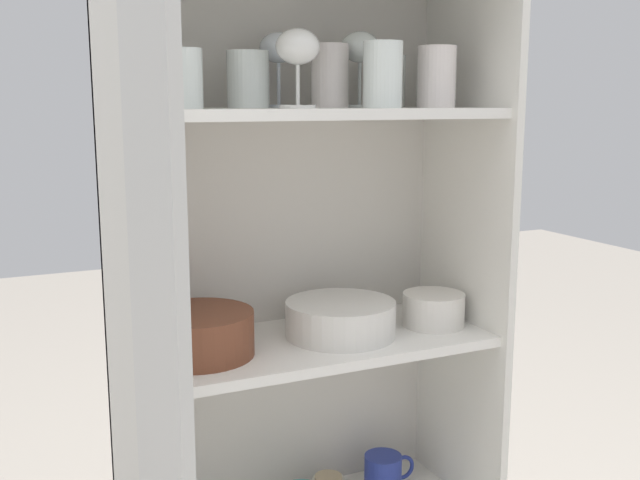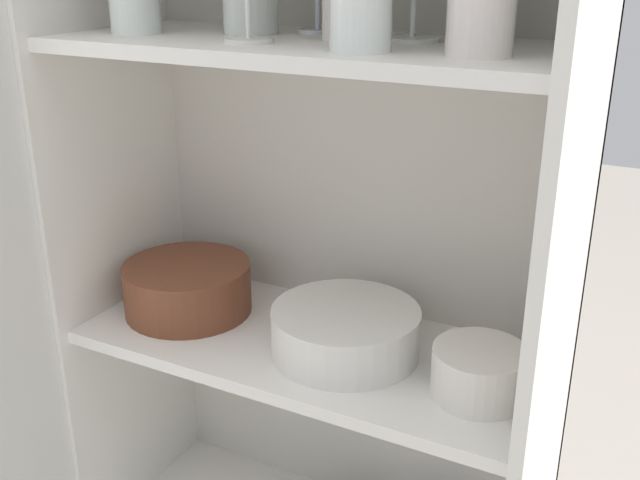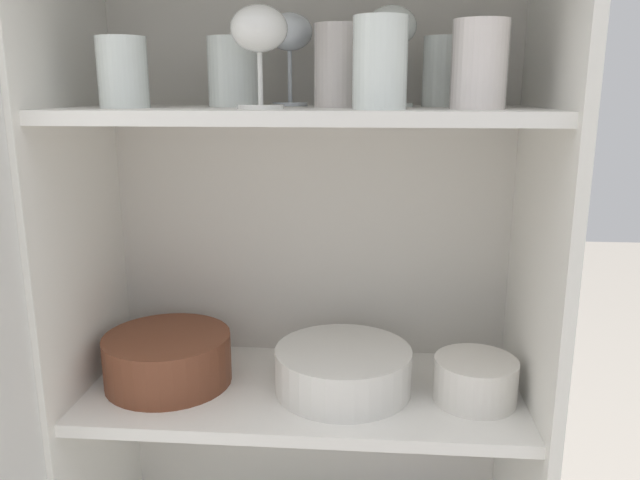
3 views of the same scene
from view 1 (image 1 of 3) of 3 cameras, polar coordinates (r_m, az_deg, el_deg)
The scene contains 19 objects.
cupboard_back_panel at distance 1.65m, azimuth -3.09°, elevation -5.17°, with size 0.75×0.02×1.37m, color silver.
cupboard_side_left at distance 1.41m, azimuth -14.61°, elevation -8.33°, with size 0.02×0.34×1.37m, color white.
cupboard_side_right at distance 1.69m, azimuth 10.68°, elevation -5.03°, with size 0.02×0.34×1.37m, color white.
shelf_board_middle at distance 1.52m, azimuth -0.77°, elevation -7.92°, with size 0.71×0.31×0.02m, color white.
shelf_board_upper at distance 1.44m, azimuth -0.81°, elevation 9.63°, with size 0.71×0.31×0.02m, color white.
cupboard_door at distance 1.08m, azimuth -12.03°, elevation -14.21°, with size 0.03×0.37×1.37m.
tumbler_glass_0 at distance 1.32m, azimuth -10.51°, elevation 12.00°, with size 0.07×0.07×0.10m.
tumbler_glass_1 at distance 1.48m, azimuth 0.76°, elevation 12.39°, with size 0.07×0.07×0.12m.
tumbler_glass_2 at distance 1.52m, azimuth 8.86°, elevation 12.17°, with size 0.08×0.08×0.12m.
tumbler_glass_3 at distance 1.43m, azimuth 4.80°, elevation 12.43°, with size 0.07×0.07×0.12m.
tumbler_glass_4 at distance 1.60m, azimuth 5.36°, elevation 11.94°, with size 0.06×0.06×0.11m.
tumbler_glass_5 at distance 1.43m, azimuth -5.52°, elevation 12.08°, with size 0.08×0.08×0.11m.
wine_glass_0 at distance 1.37m, azimuth -1.72°, elevation 14.22°, with size 0.08×0.08×0.14m.
wine_glass_1 at distance 1.51m, azimuth -3.19°, elevation 14.15°, with size 0.07×0.07×0.15m.
wine_glass_2 at distance 1.55m, azimuth 3.06°, elevation 14.10°, with size 0.08×0.08×0.15m.
plate_stack_white at distance 1.53m, azimuth 1.58°, elevation -6.00°, with size 0.22×0.22×0.07m.
mixing_bowl_large at distance 1.43m, azimuth -9.30°, elevation -6.95°, with size 0.21×0.21×0.08m.
serving_bowl_small at distance 1.62m, azimuth 8.65°, elevation -5.14°, with size 0.13×0.13×0.07m.
coffee_mug_extra_1 at distance 1.79m, azimuth 4.88°, elevation -17.32°, with size 0.12×0.09×0.09m.
Camera 1 is at (-0.59, -1.16, 1.13)m, focal length 42.00 mm.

